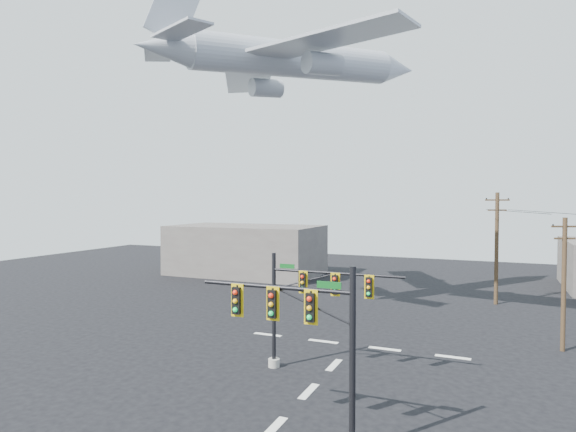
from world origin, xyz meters
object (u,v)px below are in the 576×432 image
at_px(signal_mast_far, 305,305).
at_px(airliner, 295,61).
at_px(utility_pole_a, 564,282).
at_px(utility_pole_b, 497,246).
at_px(signal_mast_near, 311,343).

xyz_separation_m(signal_mast_far, airliner, (-5.71, 12.56, 16.84)).
bearing_deg(utility_pole_a, utility_pole_b, 82.89).
height_order(signal_mast_near, signal_mast_far, signal_mast_near).
height_order(signal_mast_near, airliner, airliner).
bearing_deg(signal_mast_far, signal_mast_near, -67.07).
bearing_deg(airliner, signal_mast_near, -119.55).
height_order(signal_mast_far, utility_pole_b, utility_pole_b).
distance_m(signal_mast_near, utility_pole_b, 29.95).
distance_m(utility_pole_a, airliner, 25.10).
relative_size(signal_mast_far, airliner, 0.32).
height_order(utility_pole_b, airliner, airliner).
xyz_separation_m(signal_mast_far, utility_pole_a, (13.20, 9.47, 0.64)).
distance_m(utility_pole_b, airliner, 23.63).
bearing_deg(utility_pole_a, signal_mast_near, -144.94).
xyz_separation_m(signal_mast_near, signal_mast_far, (-2.99, 7.08, -0.24)).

